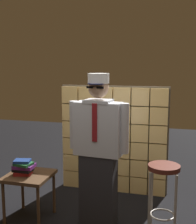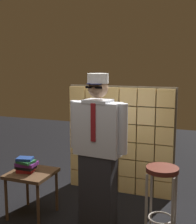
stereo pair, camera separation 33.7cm
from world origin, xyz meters
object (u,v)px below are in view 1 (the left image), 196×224
Objects in this scene: standing_person at (98,148)px; bar_stool at (163,184)px; coffee_mug at (26,167)px; side_table at (29,180)px; book_stack at (23,167)px.

bar_stool is at bearing 1.05° from standing_person.
bar_stool reaches higher than coffee_mug.
side_table is at bearing -47.04° from coffee_mug.
bar_stool is at bearing 2.62° from book_stack.
standing_person is 2.19× the size of bar_stool.
side_table is at bearing -168.33° from standing_person.
standing_person is 3.12× the size of side_table.
standing_person is at bearing 8.18° from book_stack.
book_stack is at bearing -148.49° from side_table.
standing_person is 0.97m from coffee_mug.
bar_stool is 1.66m from coffee_mug.
standing_person is 7.03× the size of book_stack.
standing_person is at bearing 6.51° from side_table.
side_table is at bearing -178.46° from bar_stool.
book_stack reaches higher than coffee_mug.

